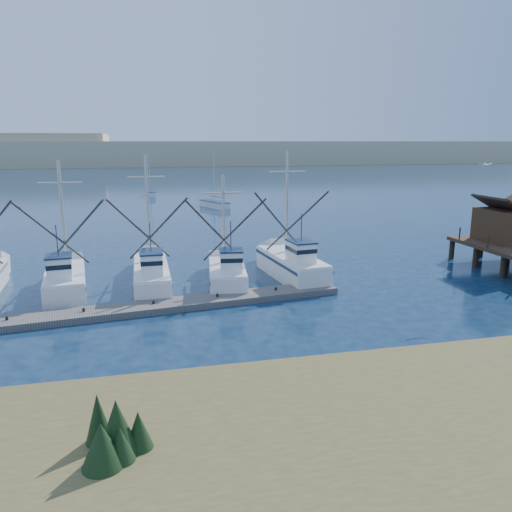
{
  "coord_description": "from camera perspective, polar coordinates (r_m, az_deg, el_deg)",
  "views": [
    {
      "loc": [
        -7.68,
        -22.33,
        9.96
      ],
      "look_at": [
        -0.56,
        8.0,
        2.79
      ],
      "focal_mm": 35.0,
      "sensor_mm": 36.0,
      "label": 1
    }
  ],
  "objects": [
    {
      "name": "ground",
      "position": [
        25.63,
        5.39,
        -9.97
      ],
      "size": [
        500.0,
        500.0,
        0.0
      ],
      "primitive_type": "plane",
      "color": "#0C1E36",
      "rests_on": "ground"
    },
    {
      "name": "shore_bank",
      "position": [
        15.36,
        -12.88,
        -24.01
      ],
      "size": [
        40.0,
        10.0,
        1.6
      ],
      "primitive_type": "cube",
      "color": "#4C422D",
      "rests_on": "ground"
    },
    {
      "name": "floating_dock",
      "position": [
        30.63,
        -17.18,
        -6.22
      ],
      "size": [
        30.15,
        5.82,
        0.4
      ],
      "primitive_type": "cube",
      "rotation": [
        0.0,
        0.0,
        0.13
      ],
      "color": "slate",
      "rests_on": "ground"
    },
    {
      "name": "dune_ridge",
      "position": [
        232.51,
        -11.56,
        11.49
      ],
      "size": [
        360.0,
        60.0,
        10.0
      ],
      "primitive_type": "cube",
      "color": "tan",
      "rests_on": "ground"
    },
    {
      "name": "trawler_fleet",
      "position": [
        35.25,
        -16.51,
        -2.36
      ],
      "size": [
        29.56,
        9.23,
        9.91
      ],
      "color": "white",
      "rests_on": "ground"
    },
    {
      "name": "sailboat_near",
      "position": [
        77.48,
        -4.76,
        5.91
      ],
      "size": [
        4.0,
        6.53,
        8.1
      ],
      "rotation": [
        0.0,
        0.0,
        0.4
      ],
      "color": "white",
      "rests_on": "ground"
    },
    {
      "name": "sailboat_far",
      "position": [
        95.47,
        -11.96,
        7.0
      ],
      "size": [
        1.94,
        5.62,
        8.1
      ],
      "rotation": [
        0.0,
        0.0,
        -0.03
      ],
      "color": "white",
      "rests_on": "ground"
    },
    {
      "name": "flying_gull",
      "position": [
        36.67,
        24.7,
        9.49
      ],
      "size": [
        1.03,
        0.19,
        0.19
      ],
      "color": "white",
      "rests_on": "ground"
    }
  ]
}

